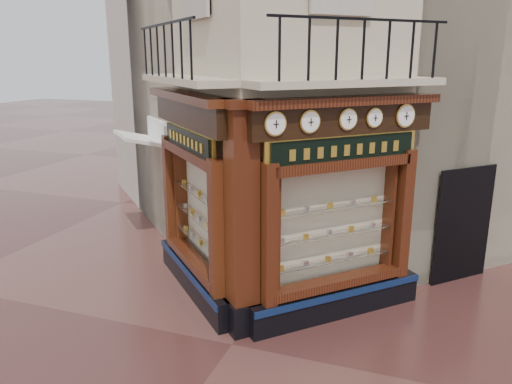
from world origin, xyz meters
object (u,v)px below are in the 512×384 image
at_px(signboard_left, 188,140).
at_px(corner_pilaster, 242,224).
at_px(clock_c, 348,119).
at_px(awning, 146,241).
at_px(clock_e, 405,116).
at_px(clock_a, 275,124).
at_px(clock_d, 374,118).
at_px(clock_b, 310,122).
at_px(signboard_right, 345,150).

bearing_deg(signboard_left, corner_pilaster, -169.75).
distance_m(clock_c, signboard_left, 3.02).
bearing_deg(awning, clock_c, -158.19).
bearing_deg(clock_e, clock_a, -180.00).
distance_m(clock_d, signboard_left, 3.40).
distance_m(clock_b, awning, 6.77).
distance_m(signboard_left, signboard_right, 2.92).
bearing_deg(clock_e, signboard_left, 145.97).
bearing_deg(clock_c, clock_e, 0.00).
distance_m(clock_d, clock_e, 0.67).
bearing_deg(clock_d, clock_e, 0.00).
bearing_deg(clock_c, corner_pilaster, 165.97).
distance_m(clock_e, signboard_right, 1.27).
bearing_deg(corner_pilaster, clock_a, -48.59).
relative_size(signboard_left, signboard_right, 0.89).
bearing_deg(clock_e, clock_d, -180.00).
relative_size(awning, signboard_right, 0.75).
height_order(clock_b, awning, clock_b).
xyz_separation_m(clock_c, awning, (-5.46, 2.34, -3.62)).
bearing_deg(awning, clock_e, -148.31).
height_order(clock_a, clock_b, clock_a).
bearing_deg(clock_b, clock_c, 0.00).
relative_size(clock_c, signboard_left, 0.18).
relative_size(clock_a, clock_e, 0.92).
distance_m(clock_a, signboard_right, 1.47).
bearing_deg(signboard_left, clock_d, -130.39).
bearing_deg(corner_pilaster, clock_e, -8.35).
xyz_separation_m(clock_e, awning, (-6.31, 1.49, -3.62)).
bearing_deg(clock_b, clock_e, 0.00).
height_order(clock_d, awning, clock_d).
bearing_deg(signboard_right, signboard_left, 135.00).
relative_size(awning, signboard_left, 0.84).
height_order(corner_pilaster, awning, corner_pilaster).
bearing_deg(clock_b, corner_pilaster, 156.63).
distance_m(clock_a, awning, 6.66).
height_order(clock_a, signboard_left, clock_a).
relative_size(clock_c, awning, 0.22).
bearing_deg(corner_pilaster, awning, 95.61).
height_order(clock_a, awning, clock_a).
distance_m(clock_c, signboard_right, 0.53).
distance_m(corner_pilaster, clock_a, 1.77).
distance_m(clock_b, clock_c, 0.72).
relative_size(clock_a, clock_b, 1.03).
bearing_deg(corner_pilaster, clock_c, -14.03).
bearing_deg(clock_a, clock_d, 0.00).
xyz_separation_m(clock_a, clock_e, (1.79, 1.79, -0.00)).
bearing_deg(awning, clock_b, -164.91).
distance_m(clock_d, awning, 7.15).
bearing_deg(clock_e, awning, 121.69).
xyz_separation_m(corner_pilaster, clock_a, (0.57, -0.04, 1.67)).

